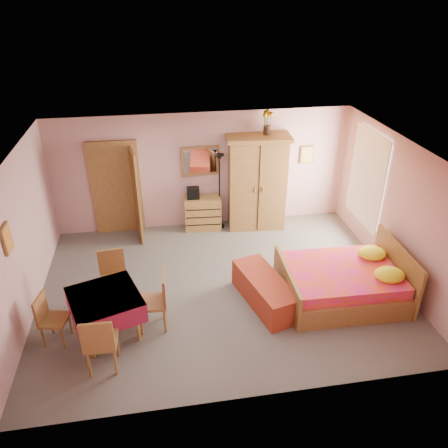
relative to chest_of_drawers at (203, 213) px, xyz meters
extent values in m
plane|color=#635F57|center=(0.06, -2.27, -0.38)|extent=(6.50, 6.50, 0.00)
plane|color=brown|center=(0.06, -2.27, 2.22)|extent=(6.50, 6.50, 0.00)
cube|color=tan|center=(0.06, 0.23, 0.92)|extent=(6.50, 0.10, 2.60)
cube|color=tan|center=(0.06, -4.77, 0.92)|extent=(6.50, 0.10, 2.60)
cube|color=tan|center=(-3.19, -2.27, 0.92)|extent=(0.10, 5.00, 2.60)
cube|color=tan|center=(3.31, -2.27, 0.92)|extent=(0.10, 5.00, 2.60)
cube|color=#9E6B35|center=(-1.84, 0.20, 0.64)|extent=(1.06, 0.12, 2.15)
cube|color=white|center=(3.27, -1.07, 1.07)|extent=(0.08, 1.40, 1.95)
cube|color=orange|center=(-3.16, -2.87, 1.32)|extent=(0.04, 0.32, 0.42)
cube|color=#D8BF59|center=(2.41, 0.20, 1.17)|extent=(0.30, 0.04, 0.40)
cube|color=#AF7F3B|center=(0.00, 0.00, 0.00)|extent=(0.84, 0.46, 0.77)
cube|color=white|center=(0.00, 0.21, 1.17)|extent=(0.84, 0.10, 0.66)
cube|color=black|center=(-0.20, 0.00, 0.51)|extent=(0.28, 0.21, 0.25)
cube|color=black|center=(0.38, 0.00, 0.49)|extent=(0.29, 0.29, 1.75)
cube|color=olive|center=(1.21, -0.06, 0.68)|extent=(1.41, 0.81, 2.13)
cube|color=gold|center=(1.39, -0.01, 2.01)|extent=(0.21, 0.21, 0.52)
cube|color=#D91577|center=(2.09, -2.90, 0.10)|extent=(2.12, 1.69, 0.96)
cube|color=maroon|center=(0.73, -2.84, -0.13)|extent=(0.92, 1.60, 0.50)
cube|color=maroon|center=(-1.90, -3.18, -0.01)|extent=(1.29, 1.29, 0.75)
cube|color=olive|center=(-1.92, -3.87, 0.11)|extent=(0.46, 0.46, 0.98)
cube|color=olive|center=(-1.83, -2.42, 0.10)|extent=(0.49, 0.49, 0.97)
cube|color=olive|center=(-2.68, -3.21, 0.04)|extent=(0.46, 0.46, 0.84)
cube|color=#A26637|center=(-1.20, -3.12, 0.11)|extent=(0.47, 0.47, 0.99)
camera|label=1|loc=(-0.97, -8.70, 4.52)|focal=35.00mm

